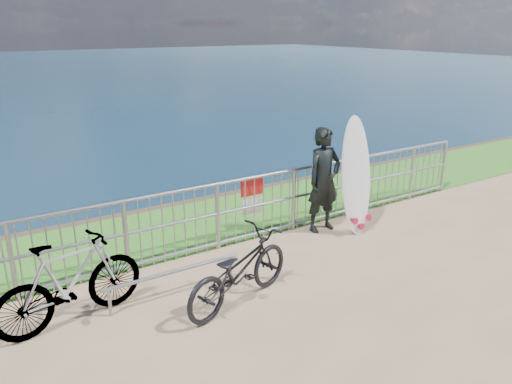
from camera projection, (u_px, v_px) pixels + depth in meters
grass_strip at (214, 220)px, 9.25m from camera, size 120.00×120.00×0.00m
railing at (246, 209)px, 8.19m from camera, size 10.06×0.10×1.13m
surfer at (324, 180)px, 8.58m from camera, size 0.67×0.44×1.83m
surfboard at (356, 180)px, 8.51m from camera, size 0.64×0.60×2.03m
bicycle_near at (239, 270)px, 6.39m from camera, size 1.92×1.14×0.95m
bicycle_far at (70, 282)px, 5.95m from camera, size 1.90×0.84×1.10m
bike_rack at (174, 275)px, 6.58m from camera, size 1.92×0.05×0.40m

